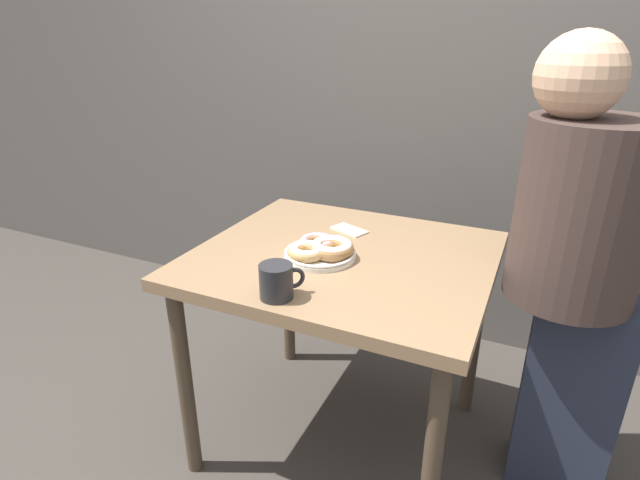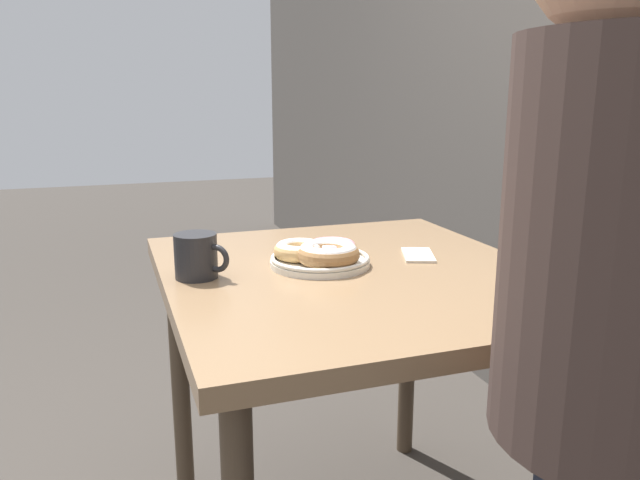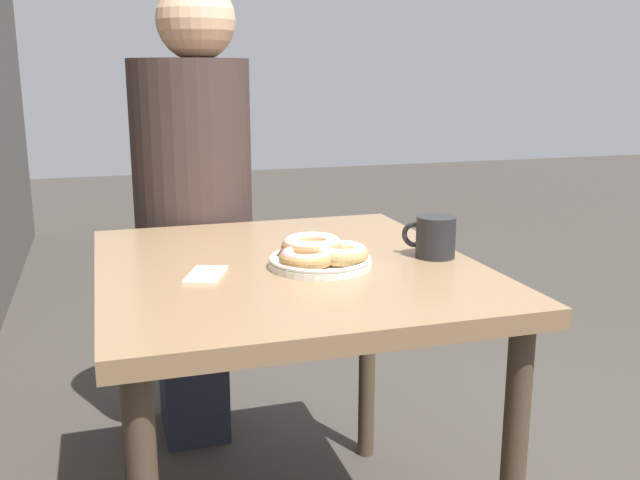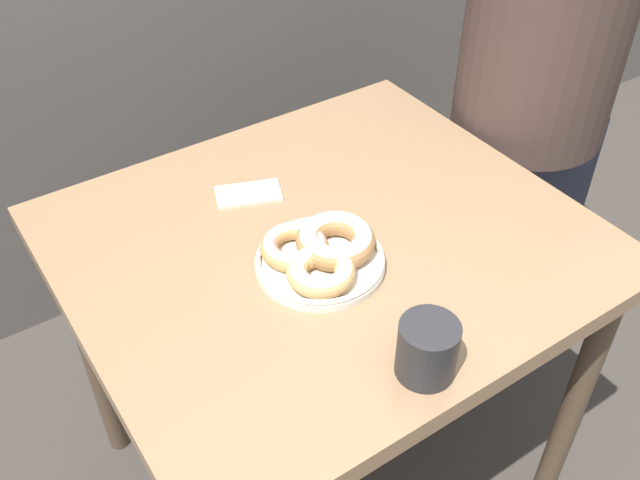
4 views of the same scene
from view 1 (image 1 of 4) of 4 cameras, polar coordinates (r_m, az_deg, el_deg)
name	(u,v)px [view 1 (image 1 of 4)]	position (r m, az deg, el deg)	size (l,w,h in m)	color
ground_plane	(315,478)	(1.89, -0.55, -25.53)	(14.00, 14.00, 0.00)	#38332D
wall_back	(426,59)	(2.33, 12.04, 19.54)	(8.00, 0.05, 2.60)	#56514C
dining_table	(343,279)	(1.64, 2.65, -4.46)	(0.92, 0.82, 0.76)	#846647
donut_plate	(321,249)	(1.56, 0.08, -1.05)	(0.25, 0.23, 0.06)	silver
coffee_mug	(277,281)	(1.33, -4.93, -4.67)	(0.10, 0.11, 0.10)	#232326
person_figure	(577,270)	(1.61, 27.28, -3.03)	(0.39, 0.35, 1.42)	#232838
napkin	(349,230)	(1.78, 3.36, 1.15)	(0.14, 0.11, 0.01)	beige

